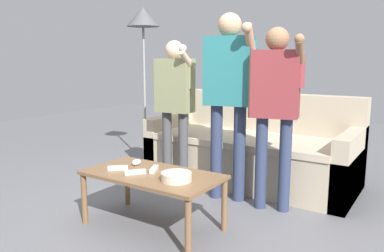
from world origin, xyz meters
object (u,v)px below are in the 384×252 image
(player_left, at_px, (175,96))
(player_right, at_px, (275,98))
(game_remote_wand_far, at_px, (118,168))
(floor_lamp, at_px, (143,27))
(game_remote_wand_near, at_px, (154,169))
(player_center, at_px, (229,85))
(game_remote_wand_spare, at_px, (135,172))
(game_remote_nunchuk, at_px, (136,162))
(snack_bowl, at_px, (176,177))
(couch, at_px, (252,152))
(coffee_table, at_px, (152,180))

(player_left, height_order, player_right, player_right)
(player_right, distance_m, game_remote_wand_far, 1.37)
(floor_lamp, relative_size, player_left, 1.29)
(player_right, height_order, game_remote_wand_near, player_right)
(player_center, relative_size, player_right, 1.09)
(player_center, xyz_separation_m, game_remote_wand_spare, (-0.28, -0.93, -0.60))
(game_remote_nunchuk, relative_size, game_remote_wand_far, 0.64)
(snack_bowl, distance_m, game_remote_wand_far, 0.54)
(player_center, distance_m, player_right, 0.44)
(couch, xyz_separation_m, game_remote_nunchuk, (-0.39, -1.37, 0.14))
(game_remote_wand_far, bearing_deg, floor_lamp, 123.07)
(coffee_table, bearing_deg, game_remote_wand_near, 115.48)
(player_center, xyz_separation_m, player_right, (0.43, -0.02, -0.09))
(game_remote_wand_spare, bearing_deg, player_right, 51.84)
(snack_bowl, distance_m, floor_lamp, 2.37)
(snack_bowl, bearing_deg, game_remote_wand_near, 160.29)
(coffee_table, distance_m, snack_bowl, 0.27)
(snack_bowl, height_order, game_remote_wand_near, snack_bowl)
(couch, bearing_deg, player_right, -53.45)
(player_right, xyz_separation_m, game_remote_wand_spare, (-0.72, -0.91, -0.51))
(game_remote_wand_far, bearing_deg, game_remote_wand_spare, -3.63)
(coffee_table, height_order, snack_bowl, snack_bowl)
(game_remote_wand_spare, bearing_deg, snack_bowl, 5.60)
(coffee_table, relative_size, game_remote_wand_near, 6.88)
(player_left, xyz_separation_m, player_right, (1.05, -0.06, 0.05))
(coffee_table, xyz_separation_m, game_remote_nunchuk, (-0.25, 0.10, 0.07))
(couch, xyz_separation_m, floor_lamp, (-1.36, -0.10, 1.33))
(couch, relative_size, coffee_table, 2.04)
(player_left, bearing_deg, game_remote_wand_spare, -71.07)
(game_remote_nunchuk, distance_m, floor_lamp, 2.00)
(snack_bowl, bearing_deg, game_remote_nunchuk, 162.84)
(game_remote_wand_near, bearing_deg, coffee_table, -64.52)
(snack_bowl, height_order, player_left, player_left)
(player_left, distance_m, game_remote_wand_spare, 1.13)
(coffee_table, xyz_separation_m, game_remote_wand_near, (-0.02, 0.05, 0.07))
(coffee_table, relative_size, floor_lamp, 0.55)
(floor_lamp, distance_m, game_remote_wand_far, 2.10)
(floor_lamp, height_order, game_remote_wand_near, floor_lamp)
(couch, relative_size, snack_bowl, 9.80)
(game_remote_wand_near, relative_size, game_remote_wand_spare, 1.02)
(snack_bowl, height_order, floor_lamp, floor_lamp)
(player_left, distance_m, player_center, 0.63)
(coffee_table, distance_m, game_remote_nunchuk, 0.28)
(couch, height_order, game_remote_nunchuk, couch)
(couch, height_order, player_right, player_right)
(couch, relative_size, game_remote_wand_spare, 14.31)
(player_right, bearing_deg, game_remote_wand_spare, -128.16)
(floor_lamp, bearing_deg, snack_bowl, -43.91)
(player_right, bearing_deg, coffee_table, -127.02)
(game_remote_wand_near, height_order, game_remote_wand_spare, same)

